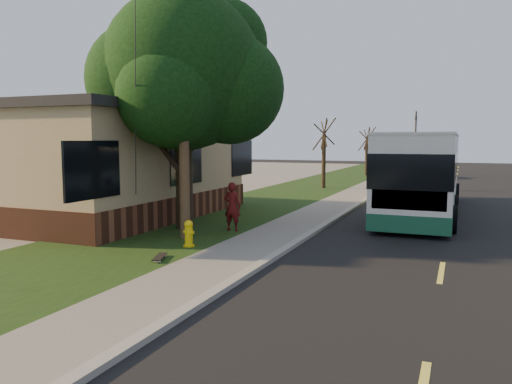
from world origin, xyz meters
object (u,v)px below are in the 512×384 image
skateboarder (232,207)px  commercial_building (6,167)px  leafy_tree (186,74)px  bare_tree_near (324,154)px  skateboard_main (160,257)px  traffic_signal (415,138)px  bare_tree_far (367,152)px  dumpster (197,187)px  utility_pole (183,84)px  fire_hydrant (189,233)px  transit_bus (423,171)px  distant_car (424,169)px

skateboarder → commercial_building: bearing=-7.4°
leafy_tree → skateboarder: (1.67, -0.01, -4.30)m
bare_tree_near → skateboard_main: bearing=-87.1°
skateboard_main → traffic_signal: bearing=85.2°
bare_tree_near → bare_tree_far: bare_tree_near is taller
skateboard_main → dumpster: bearing=114.8°
utility_pole → bare_tree_near: bearing=90.7°
fire_hydrant → bare_tree_near: (-0.90, 18.00, 1.72)m
fire_hydrant → traffic_signal: bearing=84.8°
transit_bus → skateboarder: 8.91m
fire_hydrant → transit_bus: bearing=60.5°
utility_pole → skateboarder: 4.19m
fire_hydrant → dumpster: 10.48m
bare_tree_far → utility_pole: bearing=-90.6°
traffic_signal → transit_bus: size_ratio=0.46×
bare_tree_far → distant_car: bearing=-7.5°
skateboard_main → dumpster: 11.97m
traffic_signal → dumpster: bearing=-107.9°
traffic_signal → dumpster: size_ratio=2.80×
transit_bus → traffic_signal: bearing=95.6°
commercial_building → bare_tree_near: (10.50, 14.00, 0.31)m
commercial_building → utility_pole: utility_pole is taller
bare_tree_near → bare_tree_far: (0.50, 12.00, -0.15)m
bare_tree_near → traffic_signal: size_ratio=0.78×
utility_pole → leafy_tree: size_ratio=1.16×
utility_pole → distant_car: size_ratio=2.10×
bare_tree_far → traffic_signal: size_ratio=0.73×
transit_bus → skateboarder: bearing=-127.4°
commercial_building → skateboard_main: (11.50, -5.61, -1.71)m
utility_pole → leafy_tree: bearing=117.6°
traffic_signal → skateboard_main: bearing=-94.8°
dumpster → distant_car: (9.10, 20.15, -0.01)m
commercial_building → fire_hydrant: size_ratio=24.86×
fire_hydrant → skateboarder: size_ratio=0.47×
utility_pole → bare_tree_near: utility_pole is taller
traffic_signal → skateboarder: traffic_signal is taller
fire_hydrant → traffic_signal: (3.10, 34.00, 2.73)m
traffic_signal → distant_car: 5.32m
distant_car → skateboarder: bearing=-92.2°
leafy_tree → fire_hydrant: bearing=-59.3°
transit_bus → dumpster: (-10.39, -0.43, -0.99)m
traffic_signal → distant_car: bearing=-76.6°
distant_car → fire_hydrant: bearing=-91.6°
traffic_signal → skateboard_main: traffic_signal is taller
distant_car → utility_pole: bearing=-93.3°
fire_hydrant → bare_tree_far: bare_tree_far is taller
skateboarder → transit_bus: bearing=-128.1°
commercial_building → bare_tree_far: (11.00, 26.00, 0.16)m
bare_tree_near → skateboarder: bare_tree_near is taller
traffic_signal → skateboarder: (-3.00, -31.36, -2.30)m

